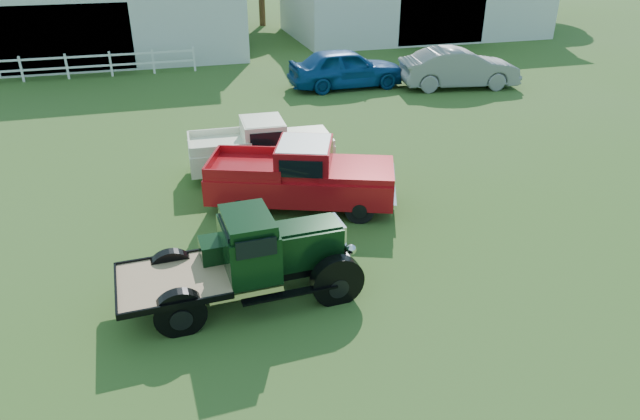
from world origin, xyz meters
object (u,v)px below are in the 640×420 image
object	(u,v)px
vintage_flatbed	(245,258)
misc_car_grey	(459,68)
red_pickup	(301,175)
misc_car_blue	(346,68)
white_pickup	(261,147)

from	to	relation	value
vintage_flatbed	misc_car_grey	xyz separation A→B (m)	(11.97, 13.56, -0.05)
red_pickup	misc_car_grey	size ratio (longest dim) A/B	0.94
vintage_flatbed	misc_car_blue	xyz separation A→B (m)	(7.06, 14.98, -0.04)
misc_car_grey	vintage_flatbed	bearing A→B (deg)	147.44
white_pickup	misc_car_grey	world-z (taller)	misc_car_grey
red_pickup	misc_car_grey	distance (m)	13.98
white_pickup	misc_car_grey	bearing A→B (deg)	36.96
misc_car_blue	vintage_flatbed	bearing A→B (deg)	154.10
red_pickup	misc_car_grey	xyz separation A→B (m)	(9.90, 9.87, -0.04)
vintage_flatbed	misc_car_grey	size ratio (longest dim) A/B	0.88
vintage_flatbed	red_pickup	size ratio (longest dim) A/B	0.93
white_pickup	misc_car_grey	xyz separation A→B (m)	(10.48, 7.29, 0.07)
red_pickup	white_pickup	world-z (taller)	red_pickup
vintage_flatbed	red_pickup	world-z (taller)	vintage_flatbed
vintage_flatbed	misc_car_grey	distance (m)	18.09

